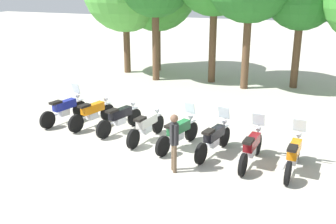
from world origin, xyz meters
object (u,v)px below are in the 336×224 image
object	(u,v)px
motorcycle_4	(178,132)
motorcycle_5	(214,138)
motorcycle_6	(251,147)
motorcycle_0	(65,109)
motorcycle_1	(93,113)
person_0	(174,139)
motorcycle_3	(147,126)
motorcycle_2	(120,118)
motorcycle_7	(294,154)

from	to	relation	value
motorcycle_4	motorcycle_5	distance (m)	1.18
motorcycle_6	motorcycle_4	bearing A→B (deg)	86.67
motorcycle_5	motorcycle_0	bearing A→B (deg)	94.32
motorcycle_5	motorcycle_1	bearing A→B (deg)	92.20
motorcycle_1	motorcycle_4	distance (m)	3.63
motorcycle_0	person_0	size ratio (longest dim) A/B	1.28
motorcycle_3	motorcycle_5	size ratio (longest dim) A/B	1.01
motorcycle_5	motorcycle_6	world-z (taller)	same
motorcycle_2	motorcycle_6	xyz separation A→B (m)	(4.70, -1.07, 0.01)
motorcycle_3	motorcycle_4	size ratio (longest dim) A/B	1.03
motorcycle_1	motorcycle_2	xyz separation A→B (m)	(1.18, -0.17, 0.00)
motorcycle_3	motorcycle_4	distance (m)	1.21
motorcycle_2	motorcycle_6	world-z (taller)	motorcycle_6
motorcycle_1	motorcycle_2	distance (m)	1.19
motorcycle_4	motorcycle_6	bearing A→B (deg)	-82.92
motorcycle_0	motorcycle_4	world-z (taller)	same
motorcycle_1	motorcycle_2	world-z (taller)	same
motorcycle_4	motorcycle_7	bearing A→B (deg)	-81.30
motorcycle_0	motorcycle_4	bearing A→B (deg)	-85.11
motorcycle_3	motorcycle_7	xyz separation A→B (m)	(4.70, -0.76, 0.01)
motorcycle_2	motorcycle_7	xyz separation A→B (m)	(5.88, -1.18, 0.01)
motorcycle_7	motorcycle_0	bearing A→B (deg)	86.42
motorcycle_0	motorcycle_3	bearing A→B (deg)	-84.73
motorcycle_0	motorcycle_1	distance (m)	1.17
person_0	motorcycle_0	bearing A→B (deg)	120.28
motorcycle_4	motorcycle_2	bearing A→B (deg)	91.60
motorcycle_6	person_0	world-z (taller)	person_0
person_0	motorcycle_3	bearing A→B (deg)	96.53
motorcycle_0	person_0	distance (m)	5.68
motorcycle_2	motorcycle_5	world-z (taller)	motorcycle_5
motorcycle_5	motorcycle_7	distance (m)	2.38
motorcycle_7	person_0	world-z (taller)	person_0
motorcycle_1	motorcycle_7	bearing A→B (deg)	-84.26
motorcycle_2	person_0	xyz separation A→B (m)	(2.76, -2.27, 0.47)
motorcycle_6	motorcycle_7	world-z (taller)	same
motorcycle_2	motorcycle_5	xyz separation A→B (m)	(3.53, -0.77, 0.01)
motorcycle_5	person_0	size ratio (longest dim) A/B	1.29
motorcycle_5	motorcycle_3	bearing A→B (deg)	95.07
motorcycle_6	motorcycle_7	bearing A→B (deg)	-88.43
motorcycle_3	motorcycle_4	bearing A→B (deg)	-91.79
motorcycle_5	motorcycle_7	world-z (taller)	same
motorcycle_0	motorcycle_6	distance (m)	7.16
motorcycle_0	motorcycle_4	xyz separation A→B (m)	(4.71, -0.83, 0.00)
motorcycle_4	motorcycle_7	world-z (taller)	same
motorcycle_1	motorcycle_7	distance (m)	7.18
motorcycle_1	motorcycle_3	bearing A→B (deg)	-87.55
motorcycle_0	motorcycle_1	world-z (taller)	motorcycle_0
person_0	motorcycle_1	bearing A→B (deg)	114.10
motorcycle_1	motorcycle_6	distance (m)	6.01
motorcycle_5	motorcycle_7	size ratio (longest dim) A/B	0.98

